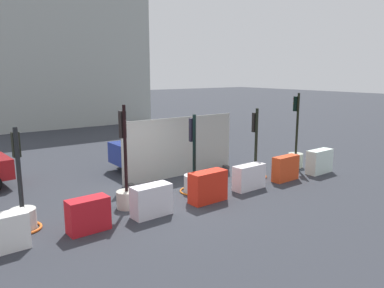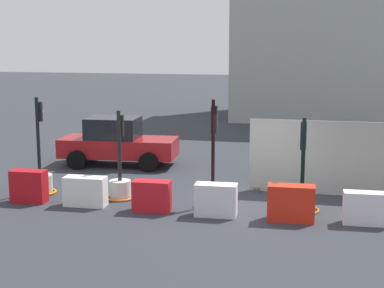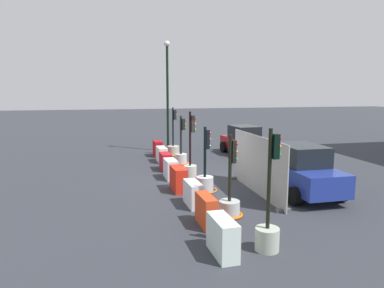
{
  "view_description": "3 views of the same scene",
  "coord_description": "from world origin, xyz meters",
  "views": [
    {
      "loc": [
        -5.71,
        -9.31,
        3.78
      ],
      "look_at": [
        1.43,
        0.47,
        1.45
      ],
      "focal_mm": 35.25,
      "sensor_mm": 36.0,
      "label": 1
    },
    {
      "loc": [
        1.62,
        -15.13,
        4.46
      ],
      "look_at": [
        -1.89,
        0.29,
        1.62
      ],
      "focal_mm": 54.29,
      "sensor_mm": 36.0,
      "label": 2
    },
    {
      "loc": [
        13.57,
        -3.38,
        3.81
      ],
      "look_at": [
        -1.17,
        0.01,
        1.47
      ],
      "focal_mm": 32.29,
      "sensor_mm": 36.0,
      "label": 3
    }
  ],
  "objects": [
    {
      "name": "car_blue_estate",
      "position": [
        2.21,
        3.34,
        0.88
      ],
      "size": [
        4.22,
        2.02,
        1.84
      ],
      "color": "navy",
      "rests_on": "ground_plane"
    },
    {
      "name": "traffic_light_3",
      "position": [
        1.16,
        -0.02,
        0.41
      ],
      "size": [
        0.94,
        0.94,
        2.49
      ],
      "color": "silver",
      "rests_on": "ground_plane"
    },
    {
      "name": "car_red_compact",
      "position": [
        -5.56,
        4.27,
        0.84
      ],
      "size": [
        4.24,
        2.22,
        1.74
      ],
      "color": "maroon",
      "rests_on": "ground_plane"
    },
    {
      "name": "site_fence_panel",
      "position": [
        1.87,
        1.8,
        1.05
      ],
      "size": [
        4.69,
        0.5,
        2.17
      ],
      "color": "#9FA49E",
      "rests_on": "ground_plane"
    },
    {
      "name": "construction_barrier_5",
      "position": [
        2.76,
        -0.85,
        0.4
      ],
      "size": [
        1.16,
        0.47,
        0.81
      ],
      "color": "silver",
      "rests_on": "ground_plane"
    },
    {
      "name": "construction_barrier_0",
      "position": [
        -6.28,
        -0.88,
        0.45
      ],
      "size": [
        0.99,
        0.48,
        0.9
      ],
      "color": "#B4121A",
      "rests_on": "ground_plane"
    },
    {
      "name": "traffic_light_1",
      "position": [
        -3.94,
        0.06,
        0.44
      ],
      "size": [
        0.84,
        0.84,
        2.52
      ],
      "color": "silver",
      "rests_on": "ground_plane"
    },
    {
      "name": "construction_barrier_1",
      "position": [
        -4.6,
        -0.87,
        0.4
      ],
      "size": [
        1.16,
        0.51,
        0.81
      ],
      "color": "white",
      "rests_on": "ground_plane"
    },
    {
      "name": "construction_barrier_3",
      "position": [
        -0.97,
        -0.99,
        0.42
      ],
      "size": [
        1.09,
        0.52,
        0.84
      ],
      "color": "silver",
      "rests_on": "ground_plane"
    },
    {
      "name": "building_main_facade",
      "position": [
        2.66,
        19.52,
        5.32
      ],
      "size": [
        12.63,
        7.66,
        10.61
      ],
      "color": "#A3A9A3",
      "rests_on": "ground_plane"
    },
    {
      "name": "traffic_light_0",
      "position": [
        -6.43,
        0.07,
        0.4
      ],
      "size": [
        0.93,
        0.93,
        2.84
      ],
      "color": "#BCB3A5",
      "rests_on": "ground_plane"
    },
    {
      "name": "construction_barrier_4",
      "position": [
        0.93,
        -1.01,
        0.46
      ],
      "size": [
        1.18,
        0.52,
        0.92
      ],
      "color": "red",
      "rests_on": "ground_plane"
    },
    {
      "name": "traffic_light_2",
      "position": [
        -1.23,
        -0.05,
        0.61
      ],
      "size": [
        0.58,
        0.58,
        2.91
      ],
      "color": "#BBB4A7",
      "rests_on": "ground_plane"
    },
    {
      "name": "construction_barrier_2",
      "position": [
        -2.69,
        -0.96,
        0.41
      ],
      "size": [
        1.0,
        0.5,
        0.82
      ],
      "color": "red",
      "rests_on": "ground_plane"
    },
    {
      "name": "ground_plane",
      "position": [
        0.0,
        0.0,
        0.0
      ],
      "size": [
        120.0,
        120.0,
        0.0
      ],
      "primitive_type": "plane",
      "color": "#2F3239"
    }
  ]
}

